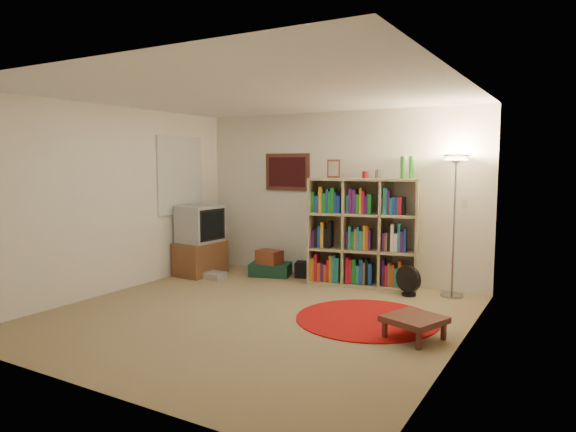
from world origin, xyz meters
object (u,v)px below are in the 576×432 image
floor_fan (408,281)px  side_table (414,320)px  floor_lamp (456,179)px  tv_stand (201,241)px  suitcase (270,269)px  bookshelf (361,234)px

floor_fan → side_table: (0.55, -1.61, -0.01)m
floor_lamp → side_table: bearing=-88.8°
floor_fan → floor_lamp: bearing=48.3°
tv_stand → floor_lamp: bearing=13.1°
floor_fan → tv_stand: tv_stand is taller
floor_lamp → floor_fan: size_ratio=4.56×
floor_fan → side_table: bearing=-50.4°
side_table → floor_lamp: bearing=91.2°
floor_lamp → suitcase: (-2.72, -0.14, -1.44)m
tv_stand → side_table: size_ratio=1.66×
bookshelf → floor_fan: bookshelf is taller
floor_lamp → side_table: floor_lamp is taller
suitcase → tv_stand: bearing=-172.7°
tv_stand → bookshelf: bearing=17.6°
floor_fan → side_table: 1.70m
bookshelf → floor_lamp: floor_lamp is taller
floor_fan → suitcase: 2.22m
floor_lamp → suitcase: bearing=-177.1°
suitcase → bookshelf: bearing=-13.0°
bookshelf → floor_lamp: size_ratio=0.99×
floor_lamp → tv_stand: floor_lamp is taller
suitcase → side_table: bearing=-50.1°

